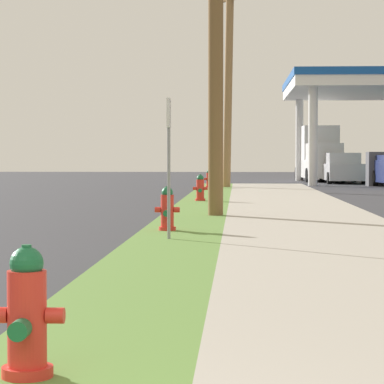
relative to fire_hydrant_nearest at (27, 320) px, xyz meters
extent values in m
cylinder|color=red|center=(0.00, 0.01, -0.30)|extent=(0.29, 0.29, 0.06)
cylinder|color=red|center=(0.00, 0.01, -0.03)|extent=(0.22, 0.22, 0.60)
sphere|color=#196038|center=(0.00, 0.01, 0.31)|extent=(0.19, 0.19, 0.19)
cylinder|color=#196038|center=(0.00, 0.01, 0.39)|extent=(0.06, 0.06, 0.05)
cylinder|color=red|center=(0.16, 0.01, 0.02)|extent=(0.10, 0.09, 0.09)
cylinder|color=#196038|center=(0.00, -0.16, -0.03)|extent=(0.11, 0.12, 0.11)
cylinder|color=red|center=(-0.01, 10.14, -0.30)|extent=(0.29, 0.29, 0.06)
cylinder|color=red|center=(-0.01, 10.14, -0.03)|extent=(0.22, 0.22, 0.60)
sphere|color=#196038|center=(-0.01, 10.14, 0.31)|extent=(0.19, 0.19, 0.19)
cylinder|color=#196038|center=(-0.01, 10.14, 0.39)|extent=(0.06, 0.06, 0.05)
cylinder|color=red|center=(-0.17, 10.14, 0.02)|extent=(0.10, 0.09, 0.09)
cylinder|color=red|center=(0.15, 10.14, 0.02)|extent=(0.10, 0.09, 0.09)
cylinder|color=#196038|center=(-0.01, 9.97, -0.03)|extent=(0.11, 0.12, 0.11)
cylinder|color=red|center=(0.11, 20.47, -0.30)|extent=(0.29, 0.29, 0.06)
cylinder|color=red|center=(0.11, 20.47, -0.03)|extent=(0.22, 0.22, 0.60)
sphere|color=#196038|center=(0.11, 20.47, 0.31)|extent=(0.19, 0.19, 0.19)
cylinder|color=#196038|center=(0.11, 20.47, 0.39)|extent=(0.06, 0.06, 0.05)
cylinder|color=red|center=(-0.05, 20.47, 0.02)|extent=(0.10, 0.09, 0.09)
cylinder|color=red|center=(0.27, 20.47, 0.02)|extent=(0.10, 0.09, 0.09)
cylinder|color=#196038|center=(0.11, 20.30, -0.03)|extent=(0.11, 0.12, 0.11)
cylinder|color=red|center=(0.00, 31.59, -0.30)|extent=(0.29, 0.29, 0.06)
cylinder|color=red|center=(0.00, 31.59, -0.03)|extent=(0.22, 0.22, 0.60)
sphere|color=#196038|center=(0.00, 31.59, 0.31)|extent=(0.19, 0.19, 0.19)
cylinder|color=#196038|center=(0.00, 31.59, 0.39)|extent=(0.06, 0.06, 0.05)
cylinder|color=red|center=(-0.16, 31.59, 0.02)|extent=(0.10, 0.09, 0.09)
cylinder|color=red|center=(0.16, 31.59, 0.02)|extent=(0.10, 0.09, 0.09)
cylinder|color=#196038|center=(0.00, 31.42, -0.03)|extent=(0.11, 0.12, 0.11)
cylinder|color=brown|center=(0.70, 14.13, 3.72)|extent=(0.43, 0.44, 8.08)
cylinder|color=#937047|center=(0.78, 32.26, 3.83)|extent=(0.59, 0.63, 8.31)
cylinder|color=gray|center=(0.14, 8.58, 0.72)|extent=(0.05, 0.05, 2.10)
cube|color=white|center=(0.14, 8.58, 1.57)|extent=(0.04, 0.36, 0.44)
cylinder|color=silver|center=(4.69, 37.58, 1.88)|extent=(0.44, 0.44, 4.65)
cylinder|color=silver|center=(4.69, 46.87, 1.88)|extent=(0.44, 0.44, 4.65)
cube|color=white|center=(7.58, 42.23, 4.45)|extent=(7.58, 11.09, 0.50)
cube|color=#144C9E|center=(7.58, 42.23, 4.88)|extent=(7.68, 11.19, 0.36)
cube|color=#47474C|center=(7.58, 37.58, 0.35)|extent=(0.70, 1.10, 1.60)
cube|color=#47474C|center=(7.58, 46.87, 0.35)|extent=(0.70, 1.10, 1.60)
cube|color=#BCBCC1|center=(6.60, 42.23, 0.14)|extent=(1.90, 4.53, 0.85)
cube|color=#BCBCC1|center=(6.60, 42.00, 0.85)|extent=(1.64, 2.05, 0.56)
cylinder|color=black|center=(5.71, 43.91, -0.15)|extent=(0.23, 0.60, 0.60)
cylinder|color=black|center=(7.43, 43.94, -0.15)|extent=(0.23, 0.60, 0.60)
cylinder|color=black|center=(5.77, 40.51, -0.15)|extent=(0.23, 0.60, 0.60)
cylinder|color=black|center=(7.49, 40.54, -0.15)|extent=(0.23, 0.60, 0.60)
cube|color=white|center=(5.77, 46.33, 0.26)|extent=(2.27, 6.48, 1.00)
cube|color=white|center=(5.74, 47.09, 1.71)|extent=(2.13, 4.05, 1.90)
cube|color=white|center=(5.86, 44.28, 1.21)|extent=(1.93, 2.12, 0.90)
cylinder|color=black|center=(6.83, 43.72, -0.07)|extent=(0.25, 0.77, 0.76)
cylinder|color=black|center=(4.93, 43.64, -0.07)|extent=(0.25, 0.77, 0.76)
cylinder|color=black|center=(6.61, 49.01, -0.07)|extent=(0.25, 0.77, 0.76)
cylinder|color=black|center=(4.71, 48.93, -0.07)|extent=(0.25, 0.77, 0.76)
cylinder|color=black|center=(7.51, 37.17, -0.07)|extent=(0.29, 0.78, 0.76)
camera|label=1|loc=(1.18, -4.95, 0.91)|focal=84.22mm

